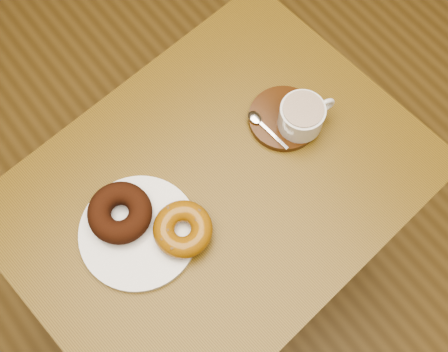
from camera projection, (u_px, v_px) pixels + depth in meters
cafe_table at (216, 206)px, 1.10m from camera, size 0.78×0.61×0.69m
donut_plate at (139, 232)px, 0.96m from camera, size 0.27×0.27×0.01m
donut_cinnamon at (120, 213)px, 0.95m from camera, size 0.13×0.13×0.04m
donut_caramel at (183, 229)px, 0.94m from camera, size 0.12×0.12×0.04m
saucer at (284, 118)px, 1.04m from camera, size 0.18×0.18×0.01m
coffee_cup at (302, 116)px, 1.00m from camera, size 0.11×0.08×0.06m
teaspoon at (258, 121)px, 1.03m from camera, size 0.02×0.10×0.01m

